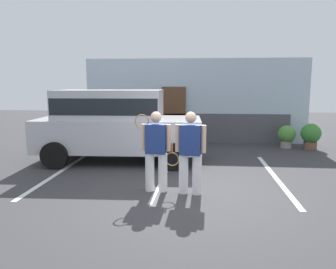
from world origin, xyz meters
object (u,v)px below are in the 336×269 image
Objects in this scene: tennis_player_man at (156,150)px; potted_plant_secondary at (311,135)px; tennis_player_woman at (190,152)px; potted_plant_by_porch at (287,135)px; parked_suv at (116,122)px.

tennis_player_man is 1.89× the size of potted_plant_secondary.
potted_plant_secondary is at bearing -130.38° from tennis_player_man.
tennis_player_man reaches higher than potted_plant_secondary.
potted_plant_by_porch is at bearing -114.33° from tennis_player_woman.
potted_plant_by_porch is (3.93, 5.11, -0.44)m from tennis_player_man.
tennis_player_man is 6.80m from potted_plant_secondary.
tennis_player_woman is 6.42m from potted_plant_secondary.
tennis_player_woman is 1.90× the size of potted_plant_secondary.
parked_suv is at bearing -159.34° from potted_plant_secondary.
tennis_player_woman is 2.14× the size of potted_plant_by_porch.
tennis_player_man is 0.72m from tennis_player_woman.
tennis_player_man is 0.99× the size of tennis_player_woman.
parked_suv reaches higher than potted_plant_by_porch.
tennis_player_man is 2.13× the size of potted_plant_by_porch.
tennis_player_woman is 6.14m from potted_plant_by_porch.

